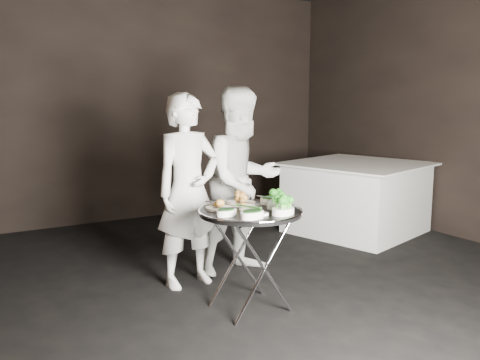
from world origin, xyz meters
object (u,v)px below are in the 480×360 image
serving_tray (250,212)px  waiter_left (188,191)px  tray_stand (250,256)px  dining_table (356,197)px  waiter_right (242,181)px

serving_tray → waiter_left: size_ratio=0.47×
waiter_left → tray_stand: bearing=-83.8°
tray_stand → serving_tray: bearing=-90.0°
tray_stand → serving_tray: (0.00, -0.00, 0.33)m
waiter_left → dining_table: (2.42, 0.58, -0.39)m
tray_stand → serving_tray: 0.33m
dining_table → tray_stand: bearing=-150.2°
tray_stand → dining_table: size_ratio=0.51×
waiter_right → dining_table: (1.86, 0.52, -0.42)m
serving_tray → waiter_right: bearing=63.2°
tray_stand → waiter_right: 0.95m
serving_tray → waiter_left: waiter_left is taller
serving_tray → waiter_left: (-0.17, 0.70, 0.06)m
serving_tray → dining_table: (2.25, 1.29, -0.33)m
serving_tray → dining_table: 2.61m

